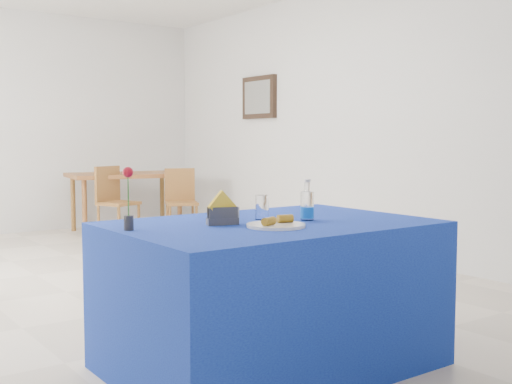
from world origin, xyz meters
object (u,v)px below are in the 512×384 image
(oak_table, at_px, (126,179))
(chair_bg_right, at_px, (181,197))
(water_bottle, at_px, (307,207))
(chair_bg_left, at_px, (114,197))
(plate, at_px, (276,225))
(blue_table, at_px, (271,294))

(oak_table, xyz_separation_m, chair_bg_right, (0.39, -0.73, -0.20))
(water_bottle, relative_size, chair_bg_left, 0.25)
(plate, height_order, chair_bg_left, chair_bg_left)
(water_bottle, xyz_separation_m, chair_bg_left, (0.89, 4.59, -0.33))
(chair_bg_right, bearing_deg, oak_table, 140.15)
(blue_table, xyz_separation_m, water_bottle, (0.20, -0.05, 0.45))
(blue_table, bearing_deg, oak_table, 73.72)
(oak_table, distance_m, chair_bg_left, 0.62)
(blue_table, bearing_deg, water_bottle, -13.72)
(chair_bg_left, xyz_separation_m, chair_bg_right, (0.76, -0.27, -0.02))
(chair_bg_left, height_order, chair_bg_right, chair_bg_left)
(blue_table, xyz_separation_m, oak_table, (1.46, 5.01, 0.30))
(plate, distance_m, blue_table, 0.43)
(blue_table, height_order, water_bottle, water_bottle)
(blue_table, height_order, oak_table, blue_table)
(plate, height_order, blue_table, plate)
(plate, relative_size, chair_bg_left, 0.33)
(chair_bg_left, bearing_deg, blue_table, -125.51)
(blue_table, distance_m, water_bottle, 0.50)
(plate, relative_size, blue_table, 0.18)
(oak_table, height_order, chair_bg_left, chair_bg_left)
(water_bottle, bearing_deg, chair_bg_right, 69.08)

